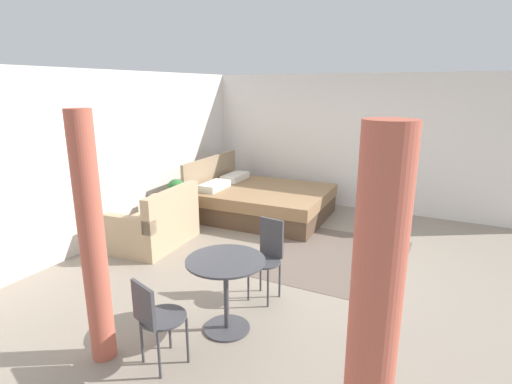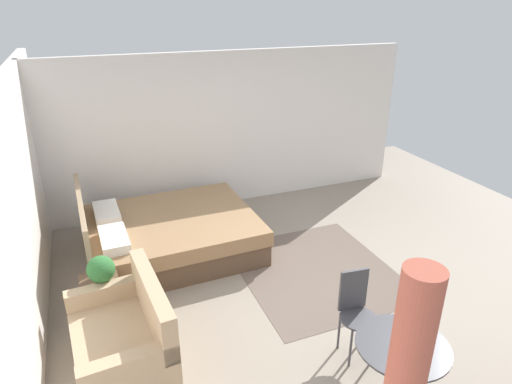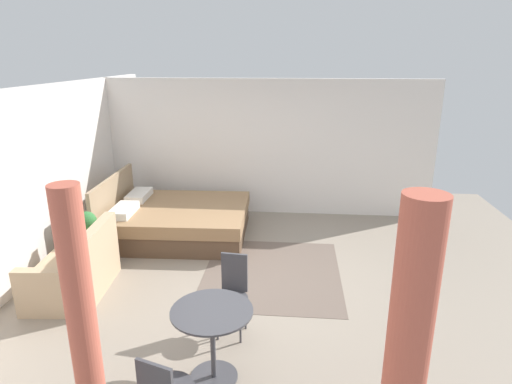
{
  "view_description": "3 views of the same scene",
  "coord_description": "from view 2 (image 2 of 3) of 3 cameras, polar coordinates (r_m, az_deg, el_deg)",
  "views": [
    {
      "loc": [
        -4.75,
        -1.59,
        2.31
      ],
      "look_at": [
        0.24,
        0.92,
        0.83
      ],
      "focal_mm": 27.89,
      "sensor_mm": 36.0,
      "label": 1
    },
    {
      "loc": [
        -3.93,
        2.33,
        3.29
      ],
      "look_at": [
        0.6,
        0.52,
        1.15
      ],
      "focal_mm": 31.11,
      "sensor_mm": 36.0,
      "label": 2
    },
    {
      "loc": [
        -5.17,
        -0.5,
        2.94
      ],
      "look_at": [
        0.76,
        0.04,
        1.06
      ],
      "focal_mm": 30.42,
      "sensor_mm": 36.0,
      "label": 3
    }
  ],
  "objects": [
    {
      "name": "ground_plane",
      "position": [
        5.64,
        7.36,
        -12.37
      ],
      "size": [
        8.77,
        9.16,
        0.02
      ],
      "primitive_type": "cube",
      "color": "gray"
    },
    {
      "name": "bed",
      "position": [
        6.29,
        -11.26,
        -5.37
      ],
      "size": [
        1.92,
        2.32,
        1.02
      ],
      "color": "brown",
      "rests_on": "ground"
    },
    {
      "name": "potted_plant",
      "position": [
        4.94,
        -19.28,
        -9.61
      ],
      "size": [
        0.29,
        0.29,
        0.37
      ],
      "color": "#935B3D",
      "rests_on": "nightstand"
    },
    {
      "name": "nightstand",
      "position": [
        5.27,
        -19.17,
        -13.18
      ],
      "size": [
        0.5,
        0.41,
        0.49
      ],
      "color": "brown",
      "rests_on": "ground"
    },
    {
      "name": "wall_right",
      "position": [
        7.48,
        -2.8,
        8.04
      ],
      "size": [
        0.12,
        6.16,
        2.55
      ],
      "primitive_type": "cube",
      "color": "silver",
      "rests_on": "ground"
    },
    {
      "name": "balcony_table",
      "position": [
        4.08,
        17.95,
        -20.44
      ],
      "size": [
        0.76,
        0.76,
        0.74
      ],
      "color": "#3F3F44",
      "rests_on": "ground"
    },
    {
      "name": "area_rug",
      "position": [
        5.96,
        7.78,
        -10.02
      ],
      "size": [
        2.12,
        1.91,
        0.01
      ],
      "primitive_type": "cube",
      "color": "#66564C",
      "rests_on": "ground"
    },
    {
      "name": "couch",
      "position": [
        4.63,
        -16.39,
        -17.79
      ],
      "size": [
        1.31,
        0.92,
        0.89
      ],
      "color": "tan",
      "rests_on": "ground"
    },
    {
      "name": "cafe_chair_near_couch",
      "position": [
        4.56,
        12.68,
        -14.11
      ],
      "size": [
        0.4,
        0.4,
        0.9
      ],
      "color": "#3F3F44",
      "rests_on": "ground"
    },
    {
      "name": "wall_back",
      "position": [
        4.48,
        -28.95,
        -6.26
      ],
      "size": [
        8.77,
        0.12,
        2.55
      ],
      "primitive_type": "cube",
      "color": "silver",
      "rests_on": "ground"
    },
    {
      "name": "vase",
      "position": [
        5.19,
        -19.86,
        -9.55
      ],
      "size": [
        0.1,
        0.1,
        0.16
      ],
      "color": "silver",
      "rests_on": "nightstand"
    }
  ]
}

